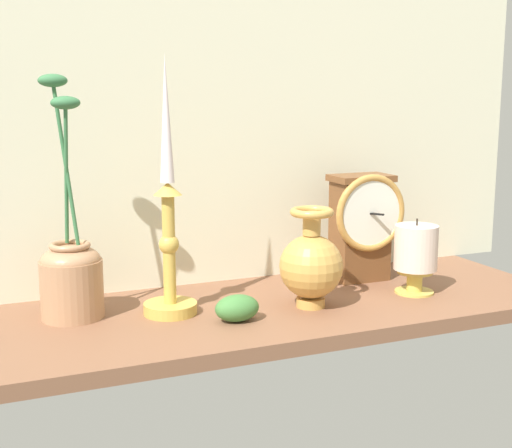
{
  "coord_description": "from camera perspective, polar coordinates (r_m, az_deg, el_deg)",
  "views": [
    {
      "loc": [
        -49.0,
        -105.51,
        35.48
      ],
      "look_at": [
        -4.64,
        0.0,
        14.0
      ],
      "focal_mm": 49.98,
      "sensor_mm": 36.0,
      "label": 1
    }
  ],
  "objects": [
    {
      "name": "ivy_sprig",
      "position": [
        1.12,
        -1.52,
        -6.74
      ],
      "size": [
        7.12,
        4.99,
        4.22
      ],
      "color": "#407939",
      "rests_on": "ground_plane"
    },
    {
      "name": "ground_plane",
      "position": [
        1.22,
        2.03,
        -6.88
      ],
      "size": [
        100.0,
        36.0,
        2.4
      ],
      "primitive_type": "cube",
      "color": "brown"
    },
    {
      "name": "pillar_candle_front",
      "position": [
        1.29,
        12.66,
        -2.31
      ],
      "size": [
        7.61,
        7.61,
        13.44
      ],
      "color": "gold",
      "rests_on": "ground_plane"
    },
    {
      "name": "brass_vase_jar",
      "position": [
        1.16,
        -14.59,
        -3.71
      ],
      "size": [
        9.86,
        9.86,
        37.97
      ],
      "color": "#AD7D59",
      "rests_on": "ground_plane"
    },
    {
      "name": "mantel_clock",
      "position": [
        1.35,
        8.49,
        -0.02
      ],
      "size": [
        14.41,
        9.86,
        20.57
      ],
      "color": "brown",
      "rests_on": "ground_plane"
    },
    {
      "name": "candlestick_tall_left",
      "position": [
        1.13,
        -7.01,
        -0.46
      ],
      "size": [
        8.66,
        8.66,
        41.21
      ],
      "color": "gold",
      "rests_on": "ground_plane"
    },
    {
      "name": "brass_vase_bulbous",
      "position": [
        1.18,
        4.44,
        -3.18
      ],
      "size": [
        10.61,
        10.61,
        16.67
      ],
      "color": "gold",
      "rests_on": "ground_plane"
    },
    {
      "name": "back_wall",
      "position": [
        1.33,
        -1.26,
        9.35
      ],
      "size": [
        120.0,
        2.0,
        65.0
      ],
      "primitive_type": "cube",
      "color": "beige",
      "rests_on": "ground_plane"
    }
  ]
}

